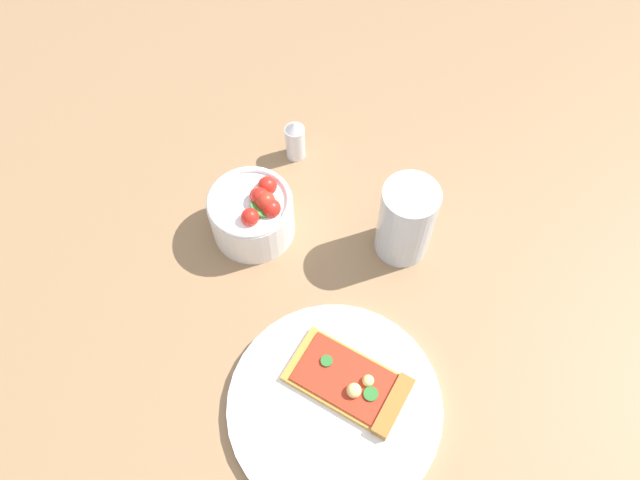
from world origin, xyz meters
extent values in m
plane|color=#93704C|center=(0.00, 0.00, 0.00)|extent=(2.40, 2.40, 0.00)
cylinder|color=white|center=(-0.01, -0.06, 0.01)|extent=(0.25, 0.25, 0.01)
cube|color=gold|center=(0.01, -0.03, 0.02)|extent=(0.16, 0.14, 0.01)
cube|color=#A36B2D|center=(0.06, -0.07, 0.02)|extent=(0.06, 0.07, 0.01)
cube|color=#B22D19|center=(0.01, -0.03, 0.02)|extent=(0.14, 0.13, 0.00)
cylinder|color=#2D722D|center=(-0.01, -0.01, 0.03)|extent=(0.01, 0.01, 0.00)
cylinder|color=#2D722D|center=(0.03, -0.05, 0.03)|extent=(0.02, 0.02, 0.00)
sphere|color=#F2D87F|center=(0.03, -0.04, 0.03)|extent=(0.01, 0.01, 0.01)
sphere|color=#F2D87F|center=(0.01, -0.05, 0.03)|extent=(0.02, 0.02, 0.02)
cylinder|color=white|center=(-0.09, 0.20, 0.03)|extent=(0.11, 0.11, 0.07)
torus|color=white|center=(-0.09, 0.20, 0.07)|extent=(0.11, 0.11, 0.01)
sphere|color=red|center=(-0.08, 0.20, 0.08)|extent=(0.02, 0.02, 0.02)
sphere|color=red|center=(-0.08, 0.21, 0.07)|extent=(0.02, 0.02, 0.02)
sphere|color=red|center=(-0.07, 0.22, 0.07)|extent=(0.03, 0.03, 0.03)
sphere|color=red|center=(-0.09, 0.17, 0.07)|extent=(0.02, 0.02, 0.02)
sphere|color=red|center=(-0.07, 0.18, 0.07)|extent=(0.02, 0.02, 0.02)
sphere|color=red|center=(-0.07, 0.19, 0.08)|extent=(0.03, 0.03, 0.03)
cylinder|color=#388433|center=(-0.08, 0.19, 0.07)|extent=(0.03, 0.03, 0.01)
cylinder|color=silver|center=(0.11, 0.16, 0.06)|extent=(0.07, 0.07, 0.12)
cylinder|color=black|center=(0.11, 0.16, 0.05)|extent=(0.06, 0.06, 0.09)
cube|color=white|center=(0.10, 0.14, 0.08)|extent=(0.03, 0.03, 0.02)
cube|color=white|center=(0.11, 0.14, 0.08)|extent=(0.03, 0.03, 0.02)
cylinder|color=silver|center=(-0.03, 0.33, 0.03)|extent=(0.03, 0.03, 0.06)
cone|color=silver|center=(-0.03, 0.33, 0.06)|extent=(0.03, 0.03, 0.01)
camera|label=1|loc=(-0.05, -0.25, 0.72)|focal=33.76mm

